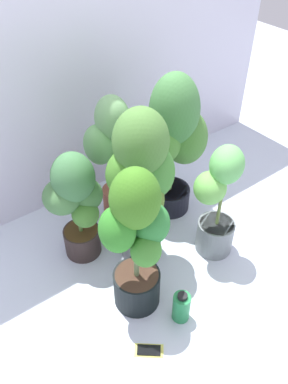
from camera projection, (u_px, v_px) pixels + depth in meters
The scene contains 10 objects.
ground_plane at pixel (158, 261), 2.34m from camera, with size 8.00×8.00×0.00m, color silver.
mylar_back_wall at pixel (70, 53), 2.21m from camera, with size 3.20×0.01×2.00m, color silver.
potted_plant_center at pixel (142, 177), 2.00m from camera, with size 0.42×0.35×0.99m.
potted_plant_back_right at pixel (173, 136), 2.34m from camera, with size 0.52×0.39×0.97m.
potted_plant_back_center at pixel (115, 153), 2.32m from camera, with size 0.38×0.31×0.87m.
potted_plant_back_left at pixel (76, 201), 2.13m from camera, with size 0.35×0.33×0.72m.
potted_plant_front_right at pixel (217, 203), 2.17m from camera, with size 0.32×0.26×0.75m.
potted_plant_front_left at pixel (136, 240), 1.82m from camera, with size 0.39×0.29×0.89m.
cell_phone at pixel (149, 350), 1.91m from camera, with size 0.16×0.14×0.01m.
nutrient_bottle at pixel (181, 307), 2.00m from camera, with size 0.09×0.09×0.19m.
Camera 1 is at (-0.96, -1.16, 1.84)m, focal length 36.37 mm.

